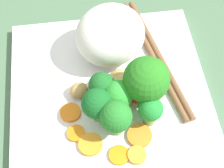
# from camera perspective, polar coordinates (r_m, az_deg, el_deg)

# --- Properties ---
(ground_plane) EXTENTS (1.10, 1.10, 0.02)m
(ground_plane) POSITION_cam_1_polar(r_m,az_deg,el_deg) (0.50, -0.33, -2.59)
(ground_plane) COLOR #48694C
(square_plate) EXTENTS (0.27, 0.27, 0.02)m
(square_plate) POSITION_cam_1_polar(r_m,az_deg,el_deg) (0.48, -0.34, -1.56)
(square_plate) COLOR white
(square_plate) RESTS_ON ground_plane
(rice_mound) EXTENTS (0.12, 0.13, 0.08)m
(rice_mound) POSITION_cam_1_polar(r_m,az_deg,el_deg) (0.48, -0.30, 7.99)
(rice_mound) COLOR white
(rice_mound) RESTS_ON square_plate
(broccoli_floret_0) EXTENTS (0.04, 0.04, 0.05)m
(broccoli_floret_0) POSITION_cam_1_polar(r_m,az_deg,el_deg) (0.43, 1.01, -1.95)
(broccoli_floret_0) COLOR #7DB052
(broccoli_floret_0) RESTS_ON square_plate
(broccoli_floret_1) EXTENTS (0.06, 0.06, 0.08)m
(broccoli_floret_1) POSITION_cam_1_polar(r_m,az_deg,el_deg) (0.43, 5.60, 0.62)
(broccoli_floret_1) COLOR #7CB158
(broccoli_floret_1) RESTS_ON square_plate
(broccoli_floret_2) EXTENTS (0.04, 0.04, 0.06)m
(broccoli_floret_2) POSITION_cam_1_polar(r_m,az_deg,el_deg) (0.41, 1.05, -5.34)
(broccoli_floret_2) COLOR #78B253
(broccoli_floret_2) RESTS_ON square_plate
(broccoli_floret_3) EXTENTS (0.03, 0.03, 0.05)m
(broccoli_floret_3) POSITION_cam_1_polar(r_m,az_deg,el_deg) (0.44, -1.68, -0.32)
(broccoli_floret_3) COLOR #75AE54
(broccoli_floret_3) RESTS_ON square_plate
(broccoli_floret_4) EXTENTS (0.04, 0.04, 0.06)m
(broccoli_floret_4) POSITION_cam_1_polar(r_m,az_deg,el_deg) (0.42, -2.45, -3.33)
(broccoli_floret_4) COLOR #679F4E
(broccoli_floret_4) RESTS_ON square_plate
(broccoli_floret_5) EXTENTS (0.03, 0.03, 0.05)m
(broccoli_floret_5) POSITION_cam_1_polar(r_m,az_deg,el_deg) (0.43, 6.29, -4.22)
(broccoli_floret_5) COLOR #80AE57
(broccoli_floret_5) RESTS_ON square_plate
(carrot_slice_0) EXTENTS (0.04, 0.04, 0.00)m
(carrot_slice_0) POSITION_cam_1_polar(r_m,az_deg,el_deg) (0.43, 0.53, -11.55)
(carrot_slice_0) COLOR orange
(carrot_slice_0) RESTS_ON square_plate
(carrot_slice_1) EXTENTS (0.03, 0.03, 0.00)m
(carrot_slice_1) POSITION_cam_1_polar(r_m,az_deg,el_deg) (0.46, -6.77, -4.61)
(carrot_slice_1) COLOR orange
(carrot_slice_1) RESTS_ON square_plate
(carrot_slice_2) EXTENTS (0.03, 0.03, 0.01)m
(carrot_slice_2) POSITION_cam_1_polar(r_m,az_deg,el_deg) (0.43, 4.07, -11.45)
(carrot_slice_2) COLOR #FC9D2E
(carrot_slice_2) RESTS_ON square_plate
(carrot_slice_3) EXTENTS (0.04, 0.04, 0.01)m
(carrot_slice_3) POSITION_cam_1_polar(r_m,az_deg,el_deg) (0.44, -3.53, -9.77)
(carrot_slice_3) COLOR orange
(carrot_slice_3) RESTS_ON square_plate
(carrot_slice_4) EXTENTS (0.04, 0.04, 0.01)m
(carrot_slice_4) POSITION_cam_1_polar(r_m,az_deg,el_deg) (0.44, 4.50, -8.37)
(carrot_slice_4) COLOR orange
(carrot_slice_4) RESTS_ON square_plate
(carrot_slice_5) EXTENTS (0.02, 0.02, 0.01)m
(carrot_slice_5) POSITION_cam_1_polar(r_m,az_deg,el_deg) (0.44, -5.87, -7.99)
(carrot_slice_5) COLOR orange
(carrot_slice_5) RESTS_ON square_plate
(pepper_chunk_0) EXTENTS (0.02, 0.03, 0.02)m
(pepper_chunk_0) POSITION_cam_1_polar(r_m,az_deg,el_deg) (0.46, 2.87, -1.56)
(pepper_chunk_0) COLOR red
(pepper_chunk_0) RESTS_ON square_plate
(chicken_piece_0) EXTENTS (0.03, 0.03, 0.02)m
(chicken_piece_0) POSITION_cam_1_polar(r_m,az_deg,el_deg) (0.46, -5.37, -1.38)
(chicken_piece_0) COLOR tan
(chicken_piece_0) RESTS_ON square_plate
(chicken_piece_1) EXTENTS (0.03, 0.03, 0.02)m
(chicken_piece_1) POSITION_cam_1_polar(r_m,az_deg,el_deg) (0.47, -1.73, 0.23)
(chicken_piece_1) COLOR tan
(chicken_piece_1) RESTS_ON square_plate
(chicken_piece_2) EXTENTS (0.04, 0.04, 0.02)m
(chicken_piece_2) POSITION_cam_1_polar(r_m,az_deg,el_deg) (0.47, 1.18, 0.69)
(chicken_piece_2) COLOR tan
(chicken_piece_2) RESTS_ON square_plate
(chopstick_pair) EXTENTS (0.21, 0.06, 0.01)m
(chopstick_pair) POSITION_cam_1_polar(r_m,az_deg,el_deg) (0.50, 7.16, 4.50)
(chopstick_pair) COLOR brown
(chopstick_pair) RESTS_ON square_plate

